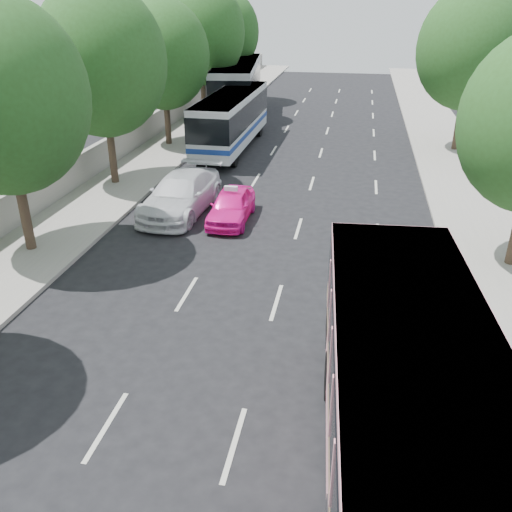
% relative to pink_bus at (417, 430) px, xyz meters
% --- Properties ---
extents(ground, '(120.00, 120.00, 0.00)m').
position_rel_pink_bus_xyz_m(ground, '(-4.39, 3.30, -2.20)').
color(ground, black).
rests_on(ground, ground).
extents(sidewalk_left, '(4.00, 90.00, 0.15)m').
position_rel_pink_bus_xyz_m(sidewalk_left, '(-12.89, 23.30, -2.13)').
color(sidewalk_left, '#9E998E').
rests_on(sidewalk_left, ground).
extents(sidewalk_right, '(4.00, 90.00, 0.12)m').
position_rel_pink_bus_xyz_m(sidewalk_right, '(4.11, 23.30, -2.14)').
color(sidewalk_right, '#9E998E').
rests_on(sidewalk_right, ground).
extents(low_wall, '(0.30, 90.00, 1.50)m').
position_rel_pink_bus_xyz_m(low_wall, '(-14.69, 23.30, -1.30)').
color(low_wall, '#9E998E').
rests_on(low_wall, sidewalk_left).
extents(tree_left_b, '(5.70, 5.70, 8.88)m').
position_rel_pink_bus_xyz_m(tree_left_b, '(-12.81, 9.24, 3.61)').
color(tree_left_b, '#38281E').
rests_on(tree_left_b, ground).
extents(tree_left_c, '(6.00, 6.00, 9.35)m').
position_rel_pink_bus_xyz_m(tree_left_c, '(-13.01, 17.24, 3.92)').
color(tree_left_c, '#38281E').
rests_on(tree_left_c, ground).
extents(tree_left_d, '(5.52, 5.52, 8.60)m').
position_rel_pink_bus_xyz_m(tree_left_d, '(-12.91, 25.24, 3.43)').
color(tree_left_d, '#38281E').
rests_on(tree_left_d, ground).
extents(tree_left_e, '(6.30, 6.30, 9.82)m').
position_rel_pink_bus_xyz_m(tree_left_e, '(-12.81, 33.24, 4.23)').
color(tree_left_e, '#38281E').
rests_on(tree_left_e, ground).
extents(tree_left_f, '(5.88, 5.88, 9.16)m').
position_rel_pink_bus_xyz_m(tree_left_f, '(-13.01, 41.24, 3.80)').
color(tree_left_f, '#38281E').
rests_on(tree_left_f, ground).
extents(tree_right_far, '(6.00, 6.00, 9.35)m').
position_rel_pink_bus_xyz_m(tree_right_far, '(4.69, 27.24, 3.92)').
color(tree_right_far, '#38281E').
rests_on(tree_right_far, ground).
extents(pink_bus, '(3.58, 11.27, 3.54)m').
position_rel_pink_bus_xyz_m(pink_bus, '(0.00, 0.00, 0.00)').
color(pink_bus, pink).
rests_on(pink_bus, ground).
extents(pink_taxi, '(1.63, 3.95, 1.34)m').
position_rel_pink_bus_xyz_m(pink_taxi, '(-6.27, 13.64, -1.53)').
color(pink_taxi, '#FF16A0').
rests_on(pink_taxi, ground).
extents(white_pickup, '(2.76, 5.89, 1.66)m').
position_rel_pink_bus_xyz_m(white_pickup, '(-8.62, 14.22, -1.37)').
color(white_pickup, silver).
rests_on(white_pickup, ground).
extents(tour_coach_front, '(2.50, 11.07, 3.31)m').
position_rel_pink_bus_xyz_m(tour_coach_front, '(-8.89, 25.33, -0.21)').
color(tour_coach_front, silver).
rests_on(tour_coach_front, ground).
extents(tour_coach_rear, '(4.66, 13.81, 4.05)m').
position_rel_pink_bus_xyz_m(tour_coach_rear, '(-10.69, 35.17, 0.24)').
color(tour_coach_rear, silver).
rests_on(tour_coach_rear, ground).
extents(taxi_roof_sign, '(0.55, 0.19, 0.18)m').
position_rel_pink_bus_xyz_m(taxi_roof_sign, '(-6.27, 13.64, -0.77)').
color(taxi_roof_sign, silver).
rests_on(taxi_roof_sign, pink_taxi).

